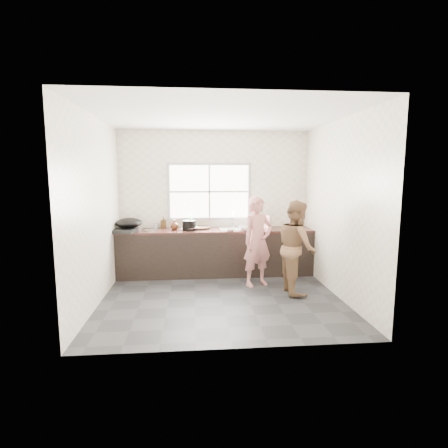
{
  "coord_description": "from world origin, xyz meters",
  "views": [
    {
      "loc": [
        -0.41,
        -5.13,
        1.87
      ],
      "look_at": [
        0.1,
        0.65,
        1.05
      ],
      "focal_mm": 28.0,
      "sensor_mm": 36.0,
      "label": 1
    }
  ],
  "objects": [
    {
      "name": "ceiling",
      "position": [
        0.0,
        0.0,
        2.71
      ],
      "size": [
        3.6,
        3.2,
        0.01
      ],
      "primitive_type": "cube",
      "color": "silver",
      "rests_on": "wall_back"
    },
    {
      "name": "bowl_held",
      "position": [
        0.26,
        1.08,
        0.89
      ],
      "size": [
        0.18,
        0.18,
        0.05
      ],
      "primitive_type": "imported",
      "rotation": [
        0.0,
        0.0,
        -0.05
      ],
      "color": "white",
      "rests_on": "countertop"
    },
    {
      "name": "pot_lid_right",
      "position": [
        -1.18,
        1.25,
        0.87
      ],
      "size": [
        0.31,
        0.31,
        0.01
      ],
      "primitive_type": "cylinder",
      "rotation": [
        0.0,
        0.0,
        0.3
      ],
      "color": "silver",
      "rests_on": "countertop"
    },
    {
      "name": "burner",
      "position": [
        -1.65,
        1.09,
        0.89
      ],
      "size": [
        0.49,
        0.49,
        0.06
      ],
      "primitive_type": "cube",
      "rotation": [
        0.0,
        0.0,
        -0.18
      ],
      "color": "black",
      "rests_on": "countertop"
    },
    {
      "name": "glass_jar",
      "position": [
        -1.13,
        1.52,
        0.91
      ],
      "size": [
        0.08,
        0.08,
        0.1
      ],
      "primitive_type": "cylinder",
      "rotation": [
        0.0,
        0.0,
        0.09
      ],
      "color": "silver",
      "rests_on": "countertop"
    },
    {
      "name": "black_pot",
      "position": [
        -0.49,
        1.25,
        0.95
      ],
      "size": [
        0.32,
        0.32,
        0.18
      ],
      "primitive_type": "cylinder",
      "rotation": [
        0.0,
        0.0,
        0.36
      ],
      "color": "black",
      "rests_on": "countertop"
    },
    {
      "name": "plate_food",
      "position": [
        -0.56,
        1.32,
        0.87
      ],
      "size": [
        0.25,
        0.25,
        0.02
      ],
      "primitive_type": "cylinder",
      "rotation": [
        0.0,
        0.0,
        -0.28
      ],
      "color": "silver",
      "rests_on": "countertop"
    },
    {
      "name": "woman",
      "position": [
        0.66,
        0.57,
        0.71
      ],
      "size": [
        0.61,
        0.52,
        1.42
      ],
      "primitive_type": "imported",
      "rotation": [
        0.0,
        0.0,
        0.42
      ],
      "color": "tan",
      "rests_on": "floor"
    },
    {
      "name": "countertop",
      "position": [
        0.0,
        1.29,
        0.84
      ],
      "size": [
        3.6,
        0.64,
        0.04
      ],
      "primitive_type": "cube",
      "color": "#341A15",
      "rests_on": "cabinet"
    },
    {
      "name": "cleaver",
      "position": [
        -0.44,
        1.18,
        0.9
      ],
      "size": [
        0.21,
        0.18,
        0.01
      ],
      "primitive_type": "cube",
      "rotation": [
        0.0,
        0.0,
        0.51
      ],
      "color": "silver",
      "rests_on": "cutting_board"
    },
    {
      "name": "pot_lid_left",
      "position": [
        -1.49,
        1.42,
        0.87
      ],
      "size": [
        0.27,
        0.27,
        0.01
      ],
      "primitive_type": "cylinder",
      "rotation": [
        0.0,
        0.0,
        -0.02
      ],
      "color": "silver",
      "rests_on": "countertop"
    },
    {
      "name": "bottle_green",
      "position": [
        -0.48,
        1.52,
        0.99
      ],
      "size": [
        0.12,
        0.12,
        0.27
      ],
      "primitive_type": "imported",
      "rotation": [
        0.0,
        0.0,
        -0.17
      ],
      "color": "green",
      "rests_on": "countertop"
    },
    {
      "name": "wall_right",
      "position": [
        1.8,
        0.0,
        1.35
      ],
      "size": [
        0.01,
        3.2,
        2.7
      ],
      "primitive_type": "cube",
      "color": "beige",
      "rests_on": "ground"
    },
    {
      "name": "bowl_crabs",
      "position": [
        0.55,
        1.1,
        0.89
      ],
      "size": [
        0.25,
        0.25,
        0.07
      ],
      "primitive_type": "imported",
      "rotation": [
        0.0,
        0.0,
        0.16
      ],
      "color": "silver",
      "rests_on": "countertop"
    },
    {
      "name": "cutting_board",
      "position": [
        -0.3,
        1.38,
        0.88
      ],
      "size": [
        0.46,
        0.46,
        0.04
      ],
      "primitive_type": "cylinder",
      "rotation": [
        0.0,
        0.0,
        -0.16
      ],
      "color": "black",
      "rests_on": "countertop"
    },
    {
      "name": "floor",
      "position": [
        0.0,
        0.0,
        -0.01
      ],
      "size": [
        3.6,
        3.2,
        0.01
      ],
      "primitive_type": "cube",
      "color": "#2B2B2E",
      "rests_on": "ground"
    },
    {
      "name": "wok",
      "position": [
        -1.57,
        1.23,
        1.01
      ],
      "size": [
        0.62,
        0.62,
        0.18
      ],
      "primitive_type": "ellipsoid",
      "rotation": [
        0.0,
        0.0,
        -0.41
      ],
      "color": "black",
      "rests_on": "burner"
    },
    {
      "name": "wall_back",
      "position": [
        0.0,
        1.6,
        1.35
      ],
      "size": [
        3.6,
        0.01,
        2.7
      ],
      "primitive_type": "cube",
      "color": "silver",
      "rests_on": "ground"
    },
    {
      "name": "bowl_mince",
      "position": [
        -0.44,
        1.28,
        0.89
      ],
      "size": [
        0.23,
        0.23,
        0.05
      ],
      "primitive_type": "imported",
      "rotation": [
        0.0,
        0.0,
        0.03
      ],
      "color": "white",
      "rests_on": "countertop"
    },
    {
      "name": "bottle_brown_tall",
      "position": [
        -0.98,
        1.52,
        0.96
      ],
      "size": [
        0.1,
        0.1,
        0.2
      ],
      "primitive_type": "imported",
      "rotation": [
        0.0,
        0.0,
        -0.06
      ],
      "color": "#412910",
      "rests_on": "countertop"
    },
    {
      "name": "sink",
      "position": [
        0.35,
        1.29,
        0.86
      ],
      "size": [
        0.55,
        0.45,
        0.02
      ],
      "primitive_type": "cube",
      "color": "silver",
      "rests_on": "countertop"
    },
    {
      "name": "window_frame",
      "position": [
        -0.1,
        1.59,
        1.55
      ],
      "size": [
        1.6,
        0.05,
        1.1
      ],
      "primitive_type": "cube",
      "color": "#9EA0A5",
      "rests_on": "wall_back"
    },
    {
      "name": "faucet",
      "position": [
        0.35,
        1.49,
        1.01
      ],
      "size": [
        0.02,
        0.02,
        0.3
      ],
      "primitive_type": "cylinder",
      "color": "silver",
      "rests_on": "countertop"
    },
    {
      "name": "wall_left",
      "position": [
        -1.8,
        0.0,
        1.35
      ],
      "size": [
        0.01,
        3.2,
        2.7
      ],
      "primitive_type": "cube",
      "color": "silver",
      "rests_on": "ground"
    },
    {
      "name": "wall_front",
      "position": [
        0.0,
        -1.6,
        1.35
      ],
      "size": [
        3.6,
        0.01,
        2.7
      ],
      "primitive_type": "cube",
      "color": "beige",
      "rests_on": "ground"
    },
    {
      "name": "person_side",
      "position": [
        1.21,
        0.16,
        0.74
      ],
      "size": [
        0.59,
        0.74,
        1.48
      ],
      "primitive_type": "imported",
      "rotation": [
        0.0,
        0.0,
        1.61
      ],
      "color": "brown",
      "rests_on": "floor"
    },
    {
      "name": "cabinet",
      "position": [
        0.0,
        1.29,
        0.41
      ],
      "size": [
        3.6,
        0.62,
        0.82
      ],
      "primitive_type": "cube",
      "color": "black",
      "rests_on": "floor"
    },
    {
      "name": "dish_rack",
      "position": [
        0.86,
        1.3,
        0.99
      ],
      "size": [
        0.42,
        0.36,
        0.27
      ],
      "primitive_type": "cube",
      "rotation": [
        0.0,
        0.0,
        -0.36
      ],
      "color": "silver",
      "rests_on": "countertop"
    },
    {
      "name": "window_glazing",
      "position": [
        -0.1,
        1.57,
        1.55
      ],
      "size": [
        1.5,
        0.01,
        1.0
      ],
      "primitive_type": "cube",
      "color": "white",
      "rests_on": "window_frame"
    },
    {
      "name": "bottle_brown_short",
      "position": [
        -0.76,
        1.31,
        0.95
      ],
      "size": [
        0.18,
        0.18,
        0.18
      ],
      "primitive_type": "imported",
      "rotation": [
        0.0,
        0.0,
        0.39
      ],
      "color": "#472111",
      "rests_on": "countertop"
    }
  ]
}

